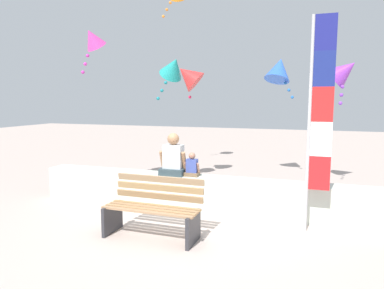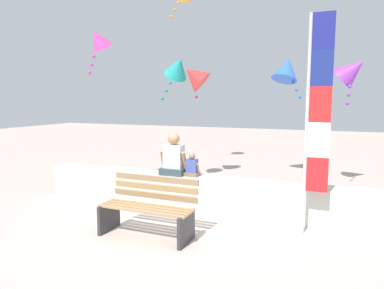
# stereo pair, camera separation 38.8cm
# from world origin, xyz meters

# --- Properties ---
(ground_plane) EXTENTS (40.00, 40.00, 0.00)m
(ground_plane) POSITION_xyz_m (0.00, 0.00, 0.00)
(ground_plane) COLOR #B29F95
(seawall_ledge) EXTENTS (6.63, 0.46, 0.63)m
(seawall_ledge) POSITION_xyz_m (0.00, 0.82, 0.32)
(seawall_ledge) COLOR silver
(seawall_ledge) RESTS_ON ground
(park_bench) EXTENTS (1.47, 0.63, 0.88)m
(park_bench) POSITION_xyz_m (-0.30, -0.66, 0.41)
(park_bench) COLOR #A07A57
(park_bench) RESTS_ON ground
(person_adult) EXTENTS (0.53, 0.39, 0.80)m
(person_adult) POSITION_xyz_m (-0.56, 0.82, 0.94)
(person_adult) COLOR #2E3E45
(person_adult) RESTS_ON seawall_ledge
(person_child) EXTENTS (0.29, 0.22, 0.45)m
(person_child) POSITION_xyz_m (-0.19, 0.82, 0.81)
(person_child) COLOR brown
(person_child) RESTS_ON seawall_ledge
(flag_banner) EXTENTS (0.36, 0.05, 3.31)m
(flag_banner) POSITION_xyz_m (1.99, 0.32, 1.86)
(flag_banner) COLOR #B7B7BC
(flag_banner) RESTS_ON ground
(kite_purple) EXTENTS (0.89, 0.79, 1.16)m
(kite_purple) POSITION_xyz_m (2.56, 3.38, 2.70)
(kite_purple) COLOR purple
(kite_red) EXTENTS (0.91, 0.75, 0.99)m
(kite_red) POSITION_xyz_m (-1.11, 3.19, 2.67)
(kite_red) COLOR red
(kite_teal) EXTENTS (0.89, 0.87, 1.11)m
(kite_teal) POSITION_xyz_m (-1.17, 2.35, 2.80)
(kite_teal) COLOR teal
(kite_blue) EXTENTS (0.93, 1.02, 1.15)m
(kite_blue) POSITION_xyz_m (1.05, 4.16, 2.84)
(kite_blue) COLOR blue
(kite_magenta) EXTENTS (0.73, 0.72, 1.06)m
(kite_magenta) POSITION_xyz_m (-2.79, 1.56, 3.41)
(kite_magenta) COLOR #DB3D9E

